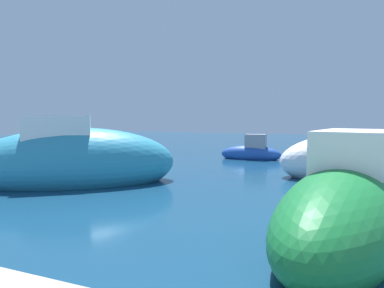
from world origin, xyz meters
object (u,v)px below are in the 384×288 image
(moored_boat_1, at_px, (358,160))
(moored_boat_4, at_px, (251,152))
(moored_boat_3, at_px, (75,162))
(moored_boat_7, at_px, (348,210))

(moored_boat_1, distance_m, moored_boat_4, 5.85)
(moored_boat_1, bearing_deg, moored_boat_3, -4.16)
(moored_boat_3, relative_size, moored_boat_4, 2.14)
(moored_boat_1, bearing_deg, moored_boat_7, 50.01)
(moored_boat_3, height_order, moored_boat_4, moored_boat_3)
(moored_boat_4, bearing_deg, moored_boat_1, 142.52)
(moored_boat_1, height_order, moored_boat_7, moored_boat_7)
(moored_boat_7, bearing_deg, moored_boat_3, -96.90)
(moored_boat_1, xyz_separation_m, moored_boat_3, (-8.46, -5.57, 0.14))
(moored_boat_1, relative_size, moored_boat_7, 1.13)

